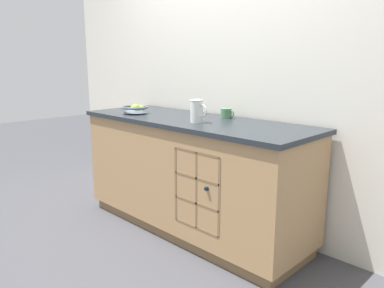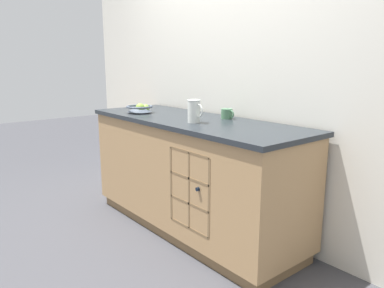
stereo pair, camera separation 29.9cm
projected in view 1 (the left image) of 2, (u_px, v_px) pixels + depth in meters
The scene contains 6 objects.
ground_plane at pixel (192, 228), 3.15m from camera, with size 14.00×14.00×0.00m, color #424247.
back_wall at pixel (225, 73), 3.15m from camera, with size 4.40×0.06×2.55m, color silver.
kitchen_island at pixel (192, 175), 3.05m from camera, with size 2.04×0.69×0.93m.
fruit_bowl at pixel (135, 109), 3.24m from camera, with size 0.23×0.23×0.09m.
white_pitcher at pixel (197, 111), 2.74m from camera, with size 0.15×0.10×0.17m.
ceramic_mug at pixel (227, 113), 2.97m from camera, with size 0.12×0.09×0.08m.
Camera 1 is at (2.06, -2.07, 1.37)m, focal length 35.00 mm.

